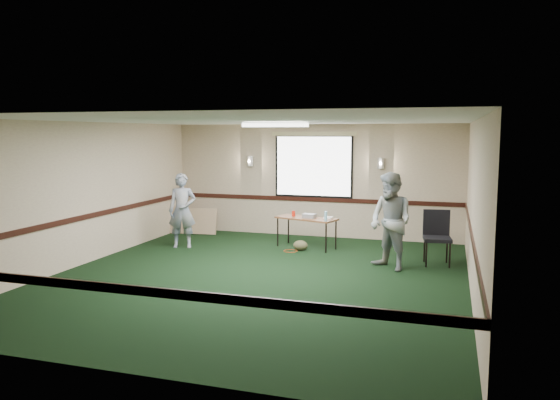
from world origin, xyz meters
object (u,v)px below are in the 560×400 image
(folding_table, at_px, (306,220))
(conference_chair, at_px, (437,233))
(person_left, at_px, (182,211))
(person_right, at_px, (391,221))
(projector, at_px, (309,216))

(folding_table, relative_size, conference_chair, 1.39)
(person_left, bearing_deg, folding_table, -4.27)
(folding_table, xyz_separation_m, person_left, (-2.60, -0.75, 0.19))
(folding_table, distance_m, person_left, 2.71)
(conference_chair, xyz_separation_m, person_right, (-0.80, -0.71, 0.29))
(projector, bearing_deg, person_right, -29.79)
(person_left, xyz_separation_m, person_right, (4.54, -0.62, 0.08))
(person_left, bearing_deg, conference_chair, -19.52)
(person_left, height_order, person_right, person_right)
(person_right, bearing_deg, folding_table, -176.14)
(folding_table, bearing_deg, conference_chair, 3.43)
(projector, bearing_deg, conference_chair, -7.59)
(conference_chair, bearing_deg, person_right, -146.00)
(conference_chair, xyz_separation_m, person_left, (-5.34, -0.08, 0.21))
(projector, distance_m, person_right, 2.32)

